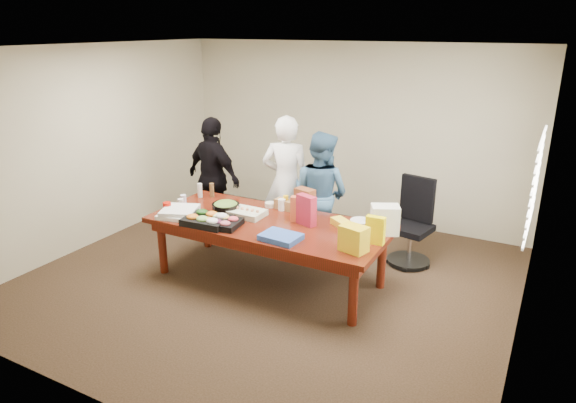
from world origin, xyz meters
The scene contains 39 objects.
floor centered at (0.00, 0.00, -0.01)m, with size 5.50×5.00×0.02m, color #47301E.
ceiling centered at (0.00, 0.00, 2.71)m, with size 5.50×5.00×0.02m, color white.
wall_back centered at (0.00, 2.50, 1.35)m, with size 5.50×0.04×2.70m, color beige.
wall_front centered at (0.00, -2.50, 1.35)m, with size 5.50×0.04×2.70m, color beige.
wall_left centered at (-2.75, 0.00, 1.35)m, with size 0.04×5.00×2.70m, color beige.
wall_right centered at (2.75, 0.00, 1.35)m, with size 0.04×5.00×2.70m, color beige.
window_panel centered at (2.72, 0.60, 1.50)m, with size 0.03×1.40×1.10m, color white.
window_blinds centered at (2.68, 0.60, 1.50)m, with size 0.04×1.36×1.00m, color beige.
conference_table centered at (0.00, 0.00, 0.38)m, with size 2.80×1.20×0.75m, color #4C1C0F.
office_chair centered at (1.37, 1.22, 0.53)m, with size 0.54×0.54×1.07m, color black.
person_center centered at (-0.31, 1.02, 0.91)m, with size 0.66×0.44×1.82m, color white.
person_right centered at (0.21, 0.98, 0.83)m, with size 0.81×0.63×1.66m, color #396084.
person_left centered at (-1.40, 0.86, 0.86)m, with size 1.01×0.42×1.73m, color black.
veggie_tray centered at (-0.58, -0.39, 0.79)m, with size 0.51×0.40×0.08m, color black.
fruit_tray centered at (-0.41, -0.37, 0.78)m, with size 0.45×0.35×0.07m, color black.
sheet_cake centered at (-0.32, 0.04, 0.79)m, with size 0.41×0.31×0.07m, color beige.
salad_bowl centered at (-0.62, 0.03, 0.80)m, with size 0.34×0.34×0.11m, color black.
chip_bag_blue centered at (0.39, -0.40, 0.78)m, with size 0.41×0.31×0.06m, color #2F56B4.
chip_bag_red centered at (0.43, 0.13, 0.93)m, with size 0.24×0.10×0.35m, color #A81D34.
chip_bag_yellow centered at (1.30, -0.02, 0.90)m, with size 0.20×0.08×0.30m, color #FBE700.
chip_bag_orange centered at (0.32, 0.17, 0.90)m, with size 0.20×0.09×0.30m, color #D95730.
mayo_jar centered at (-0.05, 0.42, 0.82)m, with size 0.09×0.09×0.14m, color white.
mustard_bottle centered at (-0.02, 0.47, 0.84)m, with size 0.06×0.06×0.18m, color yellow.
dressing_bottle centered at (-1.12, 0.43, 0.84)m, with size 0.06×0.06×0.19m, color brown.
ranch_bottle centered at (-1.25, 0.35, 0.84)m, with size 0.06×0.06×0.19m, color silver.
banana_bunch centered at (0.79, 0.28, 0.79)m, with size 0.24×0.14×0.08m, color yellow.
bread_loaf centered at (-0.01, 0.47, 0.81)m, with size 0.31×0.13×0.12m, color #9B6E3F.
kraft_bag centered at (0.25, 0.45, 0.91)m, with size 0.24×0.14×0.31m, color brown.
red_cup centered at (-1.24, -0.32, 0.82)m, with size 0.10×0.10×0.13m, color #AF1003.
clear_cup_a centered at (-1.23, -0.08, 0.80)m, with size 0.08×0.08×0.11m, color white.
clear_cup_b centered at (-1.30, 0.06, 0.80)m, with size 0.08×0.08×0.11m, color white.
pizza_box_lower centered at (-1.04, -0.35, 0.77)m, with size 0.40×0.40×0.05m, color white.
pizza_box_upper centered at (-1.04, -0.33, 0.82)m, with size 0.40×0.40×0.05m, color white.
plate_a centered at (1.03, 0.27, 0.76)m, with size 0.23×0.23×0.01m, color silver.
plate_b centered at (0.94, 0.52, 0.76)m, with size 0.24×0.24×0.02m, color white.
dip_bowl_a centered at (0.28, 0.26, 0.78)m, with size 0.14×0.14×0.06m, color beige.
dip_bowl_b centered at (-0.24, 0.46, 0.78)m, with size 0.14×0.14×0.05m, color beige.
grocery_bag_white centered at (1.30, 0.30, 0.91)m, with size 0.30×0.21×0.32m, color white.
grocery_bag_yellow centered at (1.17, -0.30, 0.88)m, with size 0.27×0.19×0.27m, color yellow.
Camera 1 is at (2.83, -4.79, 2.92)m, focal length 31.94 mm.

